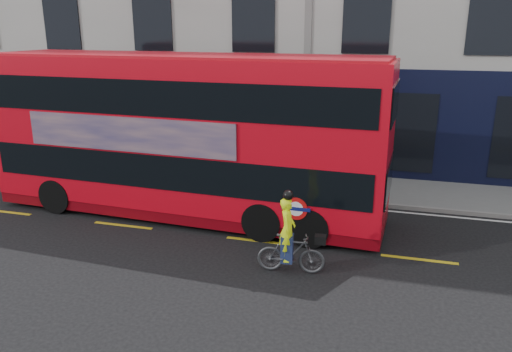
% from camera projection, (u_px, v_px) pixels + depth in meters
% --- Properties ---
extents(ground, '(120.00, 120.00, 0.00)m').
position_uv_depth(ground, '(243.00, 267.00, 11.69)').
color(ground, black).
rests_on(ground, ground).
extents(pavement, '(60.00, 3.00, 0.12)m').
position_uv_depth(pavement, '(296.00, 184.00, 17.67)').
color(pavement, slate).
rests_on(pavement, ground).
extents(kerb, '(60.00, 0.12, 0.13)m').
position_uv_depth(kerb, '(288.00, 197.00, 16.28)').
color(kerb, gray).
rests_on(kerb, ground).
extents(road_edge_line, '(58.00, 0.10, 0.01)m').
position_uv_depth(road_edge_line, '(286.00, 201.00, 16.02)').
color(road_edge_line, silver).
rests_on(road_edge_line, ground).
extents(lane_dashes, '(58.00, 0.12, 0.01)m').
position_uv_depth(lane_dashes, '(259.00, 241.00, 13.07)').
color(lane_dashes, gold).
rests_on(lane_dashes, ground).
extents(bus, '(11.70, 3.22, 4.67)m').
position_uv_depth(bus, '(186.00, 135.00, 14.33)').
color(bus, red).
rests_on(bus, ground).
extents(cyclist, '(1.58, 0.60, 1.97)m').
position_uv_depth(cyclist, '(290.00, 246.00, 11.25)').
color(cyclist, '#494A4E').
rests_on(cyclist, ground).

